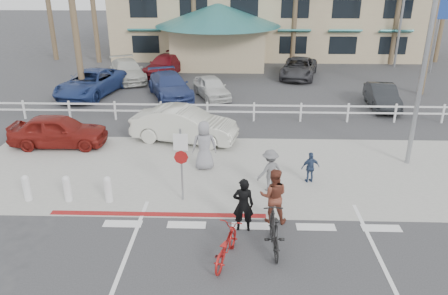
{
  "coord_description": "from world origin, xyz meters",
  "views": [
    {
      "loc": [
        -0.48,
        -10.93,
        7.47
      ],
      "look_at": [
        -0.92,
        3.32,
        1.5
      ],
      "focal_mm": 35.0,
      "sensor_mm": 36.0,
      "label": 1
    }
  ],
  "objects_px": {
    "bike_red": "(226,245)",
    "bike_black": "(274,231)",
    "car_red_compact": "(58,131)",
    "car_white_sedan": "(184,125)",
    "sign_post": "(181,161)"
  },
  "relations": [
    {
      "from": "car_white_sedan",
      "to": "car_red_compact",
      "type": "distance_m",
      "value": 5.55
    },
    {
      "from": "bike_red",
      "to": "car_white_sedan",
      "type": "xyz_separation_m",
      "value": [
        -2.12,
        8.74,
        0.31
      ]
    },
    {
      "from": "bike_red",
      "to": "bike_black",
      "type": "relative_size",
      "value": 0.93
    },
    {
      "from": "bike_red",
      "to": "car_red_compact",
      "type": "height_order",
      "value": "car_red_compact"
    },
    {
      "from": "sign_post",
      "to": "bike_red",
      "type": "height_order",
      "value": "sign_post"
    },
    {
      "from": "bike_black",
      "to": "car_white_sedan",
      "type": "xyz_separation_m",
      "value": [
        -3.46,
        8.19,
        0.19
      ]
    },
    {
      "from": "bike_black",
      "to": "bike_red",
      "type": "bearing_deg",
      "value": 20.44
    },
    {
      "from": "sign_post",
      "to": "bike_black",
      "type": "distance_m",
      "value": 4.08
    },
    {
      "from": "bike_red",
      "to": "car_white_sedan",
      "type": "bearing_deg",
      "value": -60.93
    },
    {
      "from": "car_white_sedan",
      "to": "car_red_compact",
      "type": "height_order",
      "value": "car_white_sedan"
    },
    {
      "from": "bike_red",
      "to": "bike_black",
      "type": "bearing_deg",
      "value": -141.97
    },
    {
      "from": "sign_post",
      "to": "bike_black",
      "type": "bearing_deg",
      "value": -43.28
    },
    {
      "from": "bike_black",
      "to": "sign_post",
      "type": "bearing_deg",
      "value": -45.44
    },
    {
      "from": "bike_red",
      "to": "bike_black",
      "type": "height_order",
      "value": "bike_black"
    },
    {
      "from": "bike_black",
      "to": "car_red_compact",
      "type": "relative_size",
      "value": 0.47
    }
  ]
}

